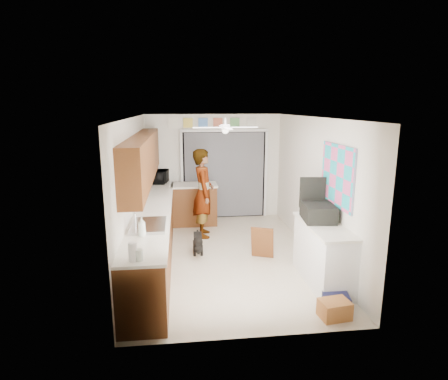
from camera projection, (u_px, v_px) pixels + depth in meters
name	position (u px, v px, depth m)	size (l,w,h in m)	color
floor	(227.00, 256.00, 6.87)	(5.00, 5.00, 0.00)	beige
ceiling	(227.00, 117.00, 6.32)	(5.00, 5.00, 0.00)	white
wall_back	(214.00, 167.00, 9.02)	(3.20, 3.20, 0.00)	silver
wall_front	(254.00, 238.00, 4.17)	(3.20, 3.20, 0.00)	silver
wall_left	(134.00, 192.00, 6.41)	(5.00, 5.00, 0.00)	silver
wall_right	(314.00, 187.00, 6.78)	(5.00, 5.00, 0.00)	silver
left_base_cabinets	(154.00, 235.00, 6.62)	(0.60, 4.80, 0.90)	brown
left_countertop	(153.00, 210.00, 6.52)	(0.62, 4.80, 0.04)	white
upper_cabinets	(143.00, 158.00, 6.50)	(0.32, 4.00, 0.80)	brown
sink_basin	(149.00, 226.00, 5.54)	(0.50, 0.76, 0.06)	silver
faucet	(135.00, 220.00, 5.50)	(0.03, 0.03, 0.22)	silver
peninsula_base	(195.00, 205.00, 8.65)	(1.00, 0.60, 0.90)	brown
peninsula_top	(194.00, 185.00, 8.55)	(1.04, 0.64, 0.04)	white
back_opening_recess	(224.00, 175.00, 9.06)	(2.00, 0.06, 2.10)	black
curtain_panel	(224.00, 175.00, 9.02)	(1.90, 0.03, 2.05)	slate
door_trim_left	(182.00, 176.00, 8.92)	(0.06, 0.04, 2.10)	white
door_trim_right	(266.00, 174.00, 9.15)	(0.06, 0.04, 2.10)	white
door_trim_head	(224.00, 131.00, 8.79)	(2.10, 0.04, 0.06)	white
header_frame_0	(188.00, 123.00, 8.69)	(0.22, 0.02, 0.22)	#E9D04D
header_frame_1	(203.00, 123.00, 8.73)	(0.22, 0.02, 0.22)	#538ADF
header_frame_2	(218.00, 123.00, 8.77)	(0.22, 0.02, 0.22)	#C06148
header_frame_3	(235.00, 123.00, 8.81)	(0.22, 0.02, 0.22)	#5DA25C
header_frame_4	(251.00, 123.00, 8.86)	(0.22, 0.02, 0.22)	beige
route66_sign	(173.00, 123.00, 8.65)	(0.22, 0.02, 0.26)	silver
right_counter_base	(323.00, 255.00, 5.76)	(0.50, 1.40, 0.90)	white
right_counter_top	(324.00, 226.00, 5.66)	(0.54, 1.44, 0.04)	white
abstract_painting	(337.00, 176.00, 5.72)	(0.03, 1.15, 0.95)	#DE518F
ceiling_fan	(225.00, 127.00, 6.55)	(1.14, 1.14, 0.24)	white
microwave	(159.00, 177.00, 8.66)	(0.53, 0.36, 0.29)	black
soap_bottle	(142.00, 226.00, 5.12)	(0.11, 0.11, 0.28)	silver
jar_b	(139.00, 255.00, 4.32)	(0.09, 0.09, 0.14)	silver
paper_towel_roll	(133.00, 252.00, 4.30)	(0.10, 0.10, 0.22)	white
suitcase	(318.00, 212.00, 5.84)	(0.46, 0.61, 0.26)	black
suitcase_rim	(318.00, 219.00, 5.86)	(0.44, 0.58, 0.02)	yellow
suitcase_lid	(313.00, 192.00, 6.06)	(0.42, 0.03, 0.50)	black
cardboard_box	(335.00, 309.00, 4.84)	(0.38, 0.28, 0.24)	#C6783E
navy_crate	(336.00, 302.00, 5.04)	(0.34, 0.28, 0.21)	#161737
cabinet_door_panel	(262.00, 243.00, 6.69)	(0.40, 0.03, 0.60)	brown
man	(203.00, 193.00, 7.74)	(0.67, 0.44, 1.85)	white
dog	(198.00, 243.00, 6.95)	(0.22, 0.52, 0.41)	black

